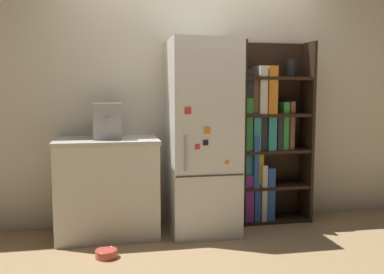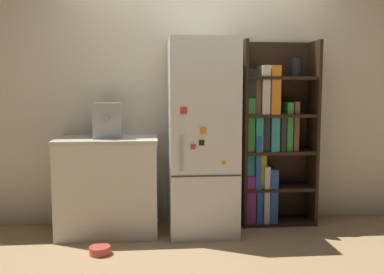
{
  "view_description": "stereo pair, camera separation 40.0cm",
  "coord_description": "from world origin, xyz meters",
  "px_view_note": "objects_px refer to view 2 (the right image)",
  "views": [
    {
      "loc": [
        -0.86,
        -3.76,
        1.32
      ],
      "look_at": [
        -0.09,
        0.15,
        0.9
      ],
      "focal_mm": 40.0,
      "sensor_mm": 36.0,
      "label": 1
    },
    {
      "loc": [
        -0.46,
        -3.81,
        1.32
      ],
      "look_at": [
        -0.09,
        0.15,
        0.9
      ],
      "focal_mm": 40.0,
      "sensor_mm": 36.0,
      "label": 2
    }
  ],
  "objects_px": {
    "refrigerator": "(202,137)",
    "pet_bowl": "(100,250)",
    "bookshelf": "(269,140)",
    "espresso_machine": "(108,120)"
  },
  "relations": [
    {
      "from": "refrigerator",
      "to": "pet_bowl",
      "type": "bearing_deg",
      "value": -149.79
    },
    {
      "from": "refrigerator",
      "to": "pet_bowl",
      "type": "relative_size",
      "value": 10.21
    },
    {
      "from": "bookshelf",
      "to": "refrigerator",
      "type": "bearing_deg",
      "value": -164.72
    },
    {
      "from": "refrigerator",
      "to": "bookshelf",
      "type": "xyz_separation_m",
      "value": [
        0.69,
        0.19,
        -0.06
      ]
    },
    {
      "from": "bookshelf",
      "to": "pet_bowl",
      "type": "height_order",
      "value": "bookshelf"
    },
    {
      "from": "bookshelf",
      "to": "pet_bowl",
      "type": "xyz_separation_m",
      "value": [
        -1.59,
        -0.71,
        -0.8
      ]
    },
    {
      "from": "refrigerator",
      "to": "bookshelf",
      "type": "height_order",
      "value": "bookshelf"
    },
    {
      "from": "bookshelf",
      "to": "espresso_machine",
      "type": "height_order",
      "value": "bookshelf"
    },
    {
      "from": "bookshelf",
      "to": "espresso_machine",
      "type": "xyz_separation_m",
      "value": [
        -1.56,
        -0.15,
        0.22
      ]
    },
    {
      "from": "bookshelf",
      "to": "espresso_machine",
      "type": "bearing_deg",
      "value": -174.56
    }
  ]
}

